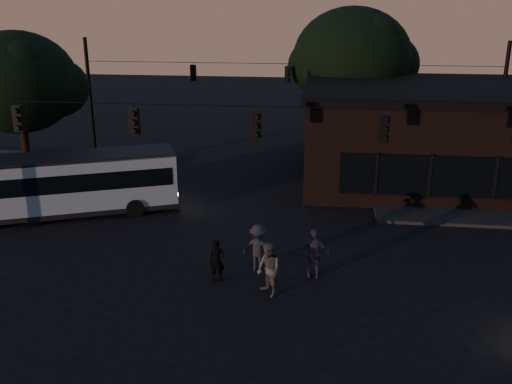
# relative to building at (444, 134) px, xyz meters

# --- Properties ---
(ground) EXTENTS (120.00, 120.00, 0.00)m
(ground) POSITION_rel_building_xyz_m (-9.00, -15.97, -2.71)
(ground) COLOR black
(ground) RESTS_ON ground
(sidewalk_far_right) EXTENTS (14.00, 10.00, 0.15)m
(sidewalk_far_right) POSITION_rel_building_xyz_m (3.00, -1.97, -2.63)
(sidewalk_far_right) COLOR black
(sidewalk_far_right) RESTS_ON ground
(sidewalk_far_left) EXTENTS (14.00, 10.00, 0.15)m
(sidewalk_far_left) POSITION_rel_building_xyz_m (-23.00, -1.97, -2.63)
(sidewalk_far_left) COLOR black
(sidewalk_far_left) RESTS_ON ground
(building) EXTENTS (15.40, 10.41, 5.40)m
(building) POSITION_rel_building_xyz_m (0.00, 0.00, 0.00)
(building) COLOR black
(building) RESTS_ON ground
(tree_behind) EXTENTS (7.60, 7.60, 9.43)m
(tree_behind) POSITION_rel_building_xyz_m (-5.00, 6.03, 3.48)
(tree_behind) COLOR black
(tree_behind) RESTS_ON ground
(tree_left) EXTENTS (6.40, 6.40, 8.30)m
(tree_left) POSITION_rel_building_xyz_m (-23.00, -2.97, 2.86)
(tree_left) COLOR black
(tree_left) RESTS_ON ground
(signal_rig_near) EXTENTS (26.24, 0.30, 7.50)m
(signal_rig_near) POSITION_rel_building_xyz_m (-9.00, -11.97, 1.74)
(signal_rig_near) COLOR black
(signal_rig_near) RESTS_ON ground
(signal_rig_far) EXTENTS (26.24, 0.30, 7.50)m
(signal_rig_far) POSITION_rel_building_xyz_m (-9.00, 4.03, 1.50)
(signal_rig_far) COLOR black
(signal_rig_far) RESTS_ON ground
(bus) EXTENTS (10.47, 6.19, 2.91)m
(bus) POSITION_rel_building_xyz_m (-18.61, -7.62, -1.07)
(bus) COLOR #7E94A1
(bus) RESTS_ON ground
(pedestrian_a) EXTENTS (0.66, 0.52, 1.60)m
(pedestrian_a) POSITION_rel_building_xyz_m (-10.24, -13.46, -1.91)
(pedestrian_a) COLOR black
(pedestrian_a) RESTS_ON ground
(pedestrian_b) EXTENTS (1.15, 1.18, 1.92)m
(pedestrian_b) POSITION_rel_building_xyz_m (-8.28, -14.25, -1.75)
(pedestrian_b) COLOR #4B4644
(pedestrian_b) RESTS_ON ground
(pedestrian_c) EXTENTS (1.16, 0.56, 1.92)m
(pedestrian_c) POSITION_rel_building_xyz_m (-6.75, -12.73, -1.75)
(pedestrian_c) COLOR #332E38
(pedestrian_c) RESTS_ON ground
(pedestrian_d) EXTENTS (1.27, 0.84, 1.84)m
(pedestrian_d) POSITION_rel_building_xyz_m (-8.87, -12.37, -1.79)
(pedestrian_d) COLOR black
(pedestrian_d) RESTS_ON ground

